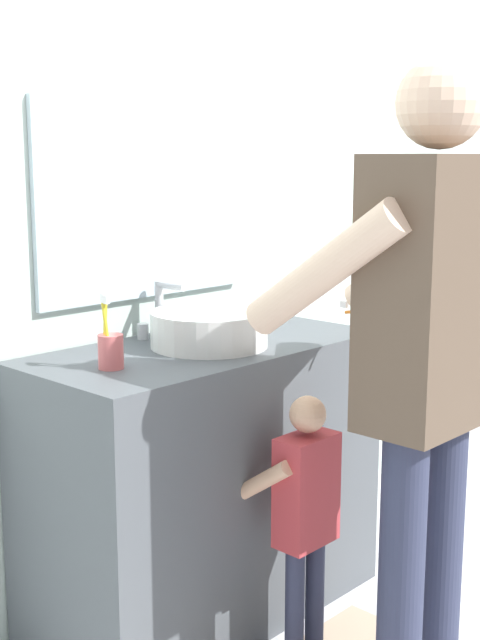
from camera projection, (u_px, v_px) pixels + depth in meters
back_wall at (135, 190)px, 2.76m from camera, size 4.40×0.10×2.70m
vanity_cabinet at (206, 481)px, 2.71m from camera, size 1.14×0.54×0.89m
sink_basin at (209, 328)px, 2.60m from camera, size 0.36×0.36×0.11m
faucet at (162, 312)px, 2.75m from camera, size 0.18×0.14×0.18m
toothbrush_cup at (110, 349)px, 2.33m from camera, size 0.07×0.07×0.21m
child_toddler at (304, 505)px, 2.43m from camera, size 0.25×0.25×0.80m
adult_parent at (426, 333)px, 2.16m from camera, size 0.52×0.55×1.69m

